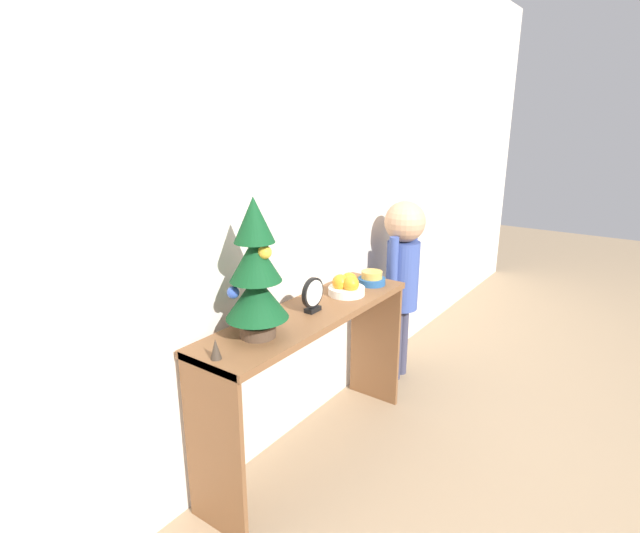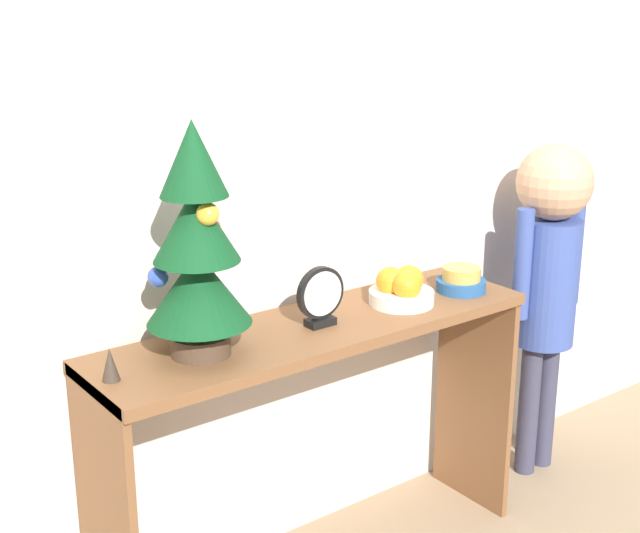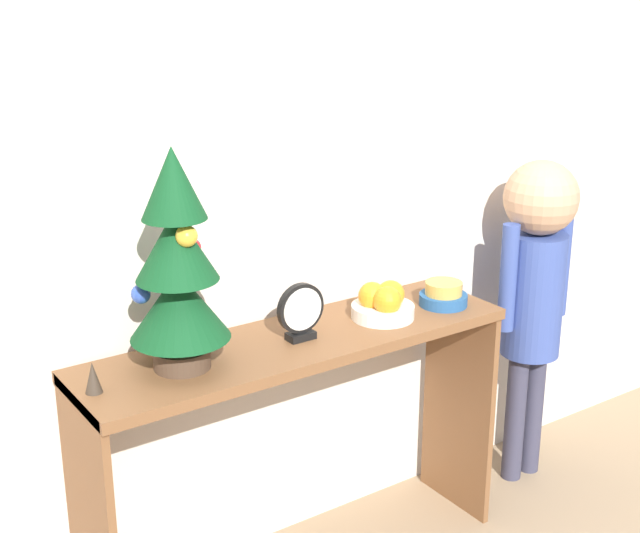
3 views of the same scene
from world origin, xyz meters
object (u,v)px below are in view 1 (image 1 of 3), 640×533
object	(u,v)px
desk_clock	(312,295)
figurine	(216,349)
mini_tree	(256,273)
singing_bowl	(372,279)
fruit_bowl	(347,286)
child_figure	(403,263)

from	to	relation	value
desk_clock	figurine	world-z (taller)	desk_clock
mini_tree	singing_bowl	distance (m)	0.85
fruit_bowl	singing_bowl	size ratio (longest dim) A/B	1.26
fruit_bowl	child_figure	bearing A→B (deg)	1.21
desk_clock	figurine	bearing A→B (deg)	179.14
mini_tree	fruit_bowl	xyz separation A→B (m)	(0.61, -0.02, -0.22)
desk_clock	child_figure	world-z (taller)	child_figure
desk_clock	figurine	size ratio (longest dim) A/B	2.05
mini_tree	desk_clock	xyz separation A→B (m)	(0.33, -0.02, -0.18)
desk_clock	child_figure	size ratio (longest dim) A/B	0.14
mini_tree	figurine	world-z (taller)	mini_tree
figurine	child_figure	size ratio (longest dim) A/B	0.07
singing_bowl	desk_clock	bearing A→B (deg)	177.71
mini_tree	desk_clock	world-z (taller)	mini_tree
figurine	child_figure	bearing A→B (deg)	0.21
fruit_bowl	child_figure	world-z (taller)	child_figure
singing_bowl	figurine	world-z (taller)	figurine
singing_bowl	desk_clock	xyz separation A→B (m)	(-0.48, 0.02, 0.05)
singing_bowl	figurine	bearing A→B (deg)	178.48
fruit_bowl	child_figure	distance (m)	0.63
fruit_bowl	child_figure	size ratio (longest dim) A/B	0.16
fruit_bowl	figurine	xyz separation A→B (m)	(-0.84, 0.01, -0.01)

